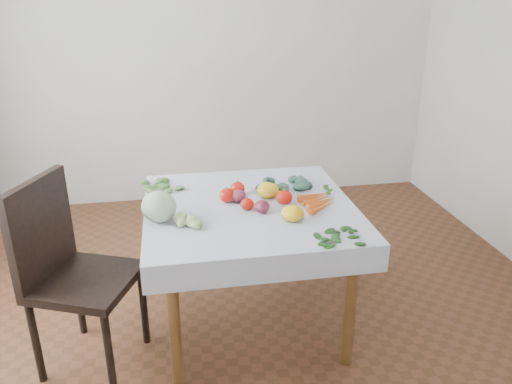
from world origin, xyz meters
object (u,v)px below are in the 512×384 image
cabbage (159,206)px  carrot_bunch (320,201)px  heirloom_back (268,190)px  table (250,222)px  chair (67,263)px

cabbage → carrot_bunch: cabbage is taller
heirloom_back → cabbage: bearing=-160.8°
heirloom_back → table: bearing=-141.8°
carrot_bunch → cabbage: bearing=-175.1°
cabbage → carrot_bunch: bearing=4.9°
heirloom_back → carrot_bunch: size_ratio=0.44×
chair → heirloom_back: (1.07, 0.25, 0.22)m
chair → heirloom_back: chair is taller
heirloom_back → chair: bearing=-166.7°
table → cabbage: bearing=-166.5°
table → cabbage: size_ratio=5.68×
chair → carrot_bunch: (1.33, 0.12, 0.19)m
cabbage → chair: bearing=-174.5°
table → chair: (-0.95, -0.16, -0.07)m
table → cabbage: (-0.48, -0.12, 0.18)m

